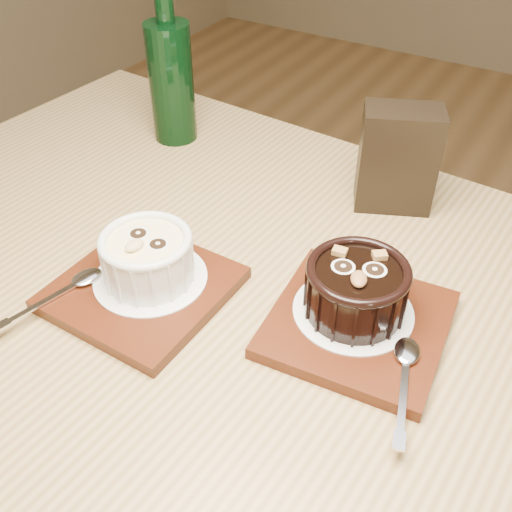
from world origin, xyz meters
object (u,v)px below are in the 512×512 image
Objects in this scene: tray_right at (358,324)px; table at (248,360)px; ramekin_dark at (356,287)px; condiment_stand at (398,159)px; green_bottle at (171,78)px; tray_left at (143,289)px; ramekin_white at (147,256)px.

table is at bearing -164.63° from tray_right.
ramekin_dark is 0.24m from condiment_stand.
tray_left is at bearing -58.84° from green_bottle.
tray_right is (0.23, 0.06, -0.04)m from ramekin_white.
tray_left is 0.39m from green_bottle.
ramekin_white is at bearing -164.65° from table.
tray_left is 1.66× the size of ramekin_dark.
ramekin_dark reaches higher than table.
condiment_stand is (0.06, 0.28, 0.16)m from table.
tray_right is (0.12, 0.03, 0.10)m from table.
green_bottle reaches higher than tray_left.
ramekin_dark is (0.11, 0.04, 0.14)m from table.
ramekin_dark is 0.78× the size of condiment_stand.
green_bottle reaches higher than ramekin_white.
tray_left is 0.37m from condiment_stand.
table is 0.16m from tray_left.
tray_right is 1.29× the size of condiment_stand.
table is 0.46m from green_bottle.
condiment_stand is at bearing 77.45° from table.
ramekin_white is 0.23m from ramekin_dark.
ramekin_white is at bearing 77.88° from tray_left.
tray_left is 0.70× the size of green_bottle.
ramekin_dark is at bearing 20.29° from table.
tray_right is at bearing 15.37° from table.
tray_right is 0.04m from ramekin_dark.
tray_right is at bearing -60.41° from ramekin_dark.
tray_left is 0.25m from tray_right.
condiment_stand is (0.17, 0.31, 0.02)m from ramekin_white.
green_bottle is at bearing 137.94° from table.
tray_right is at bearing 22.22° from ramekin_white.
tray_left is 1.00× the size of tray_right.
ramekin_white is (0.00, 0.01, 0.04)m from tray_left.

